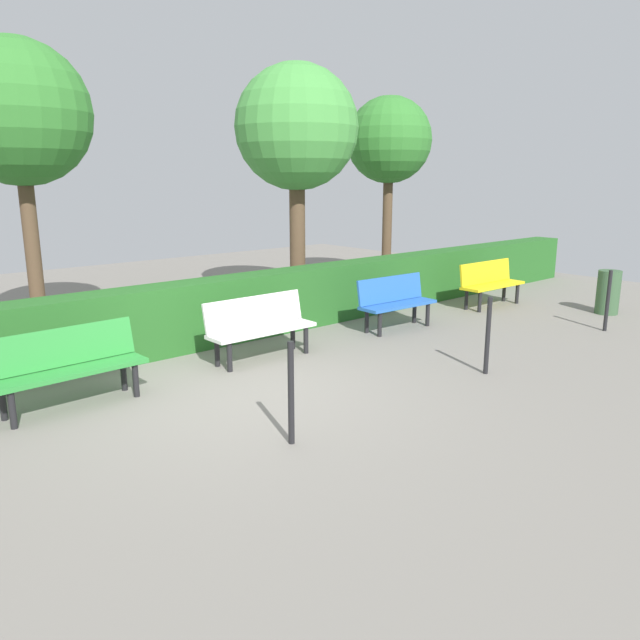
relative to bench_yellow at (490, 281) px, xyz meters
name	(u,v)px	position (x,y,z in m)	size (l,w,h in m)	color
ground_plane	(234,395)	(6.52, 0.94, -0.48)	(23.05, 23.05, 0.00)	gray
bench_yellow	(490,281)	(0.00, 0.00, 0.00)	(1.55, 0.48, 0.86)	yellow
bench_blue	(395,300)	(2.75, 0.01, 0.00)	(1.44, 0.52, 0.86)	blue
bench_white	(259,325)	(5.43, -0.06, 0.00)	(1.58, 0.46, 0.86)	white
bench_green	(67,364)	(8.05, 0.03, 0.00)	(1.64, 0.53, 0.86)	#2D8C38
hedge_row	(222,310)	(5.34, -1.16, 0.01)	(19.05, 0.57, 0.98)	#266023
tree_near	(389,142)	(-0.31, -3.01, 2.74)	(1.90, 1.90, 4.20)	brown
tree_mid	(297,129)	(2.63, -2.67, 2.84)	(2.32, 2.32, 4.52)	brown
tree_far	(18,115)	(7.34, -3.27, 2.85)	(2.10, 2.10, 4.41)	brown
railing_post_near	(608,301)	(0.27, 2.39, 0.02)	(0.06, 0.06, 1.00)	black
railing_post_mid	(488,336)	(3.65, 2.39, 0.02)	(0.06, 0.06, 1.00)	black
railing_post_far	(291,393)	(6.83, 2.39, 0.02)	(0.06, 0.06, 1.00)	black
trash_bin	(608,292)	(-1.04, 1.82, -0.08)	(0.40, 0.40, 0.80)	#385938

